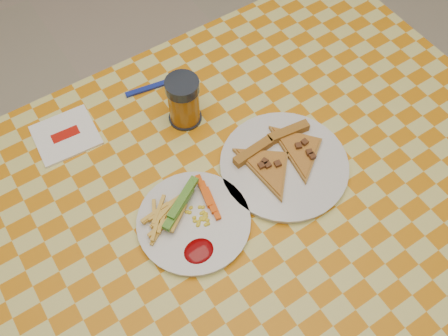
{
  "coord_description": "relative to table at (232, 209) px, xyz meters",
  "views": [
    {
      "loc": [
        -0.28,
        -0.4,
        1.63
      ],
      "look_at": [
        0.01,
        0.05,
        0.78
      ],
      "focal_mm": 40.0,
      "sensor_mm": 36.0,
      "label": 1
    }
  ],
  "objects": [
    {
      "name": "drink_glass",
      "position": [
        0.02,
        0.21,
        0.13
      ],
      "size": [
        0.07,
        0.07,
        0.12
      ],
      "color": "black",
      "rests_on": "table"
    },
    {
      "name": "napkin",
      "position": [
        -0.22,
        0.31,
        0.08
      ],
      "size": [
        0.14,
        0.13,
        0.01
      ],
      "rotation": [
        0.0,
        0.0,
        -0.07
      ],
      "color": "white",
      "rests_on": "table"
    },
    {
      "name": "plate_right",
      "position": [
        0.12,
        -0.01,
        0.08
      ],
      "size": [
        0.27,
        0.27,
        0.01
      ],
      "primitive_type": "cylinder",
      "rotation": [
        0.0,
        0.0,
        0.03
      ],
      "color": "silver",
      "rests_on": "table"
    },
    {
      "name": "table",
      "position": [
        0.0,
        0.0,
        0.0
      ],
      "size": [
        1.28,
        0.88,
        0.76
      ],
      "color": "white",
      "rests_on": "ground"
    },
    {
      "name": "ground",
      "position": [
        0.0,
        0.0,
        -0.68
      ],
      "size": [
        8.0,
        8.0,
        0.0
      ],
      "primitive_type": "plane",
      "color": "beige",
      "rests_on": "ground"
    },
    {
      "name": "fries_veggies",
      "position": [
        -0.11,
        -0.0,
        0.1
      ],
      "size": [
        0.17,
        0.16,
        0.04
      ],
      "color": "#F8CB4E",
      "rests_on": "plate_left"
    },
    {
      "name": "fork",
      "position": [
        0.01,
        0.33,
        0.08
      ],
      "size": [
        0.15,
        0.04,
        0.01
      ],
      "rotation": [
        0.0,
        0.0,
        -0.17
      ],
      "color": "navy",
      "rests_on": "table"
    },
    {
      "name": "plate_left",
      "position": [
        -0.1,
        -0.02,
        0.08
      ],
      "size": [
        0.24,
        0.24,
        0.01
      ],
      "primitive_type": "cylinder",
      "rotation": [
        0.0,
        0.0,
        -0.1
      ],
      "color": "silver",
      "rests_on": "table"
    },
    {
      "name": "pizza_slices",
      "position": [
        0.13,
        0.0,
        0.09
      ],
      "size": [
        0.21,
        0.19,
        0.02
      ],
      "color": "#B99138",
      "rests_on": "plate_right"
    }
  ]
}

